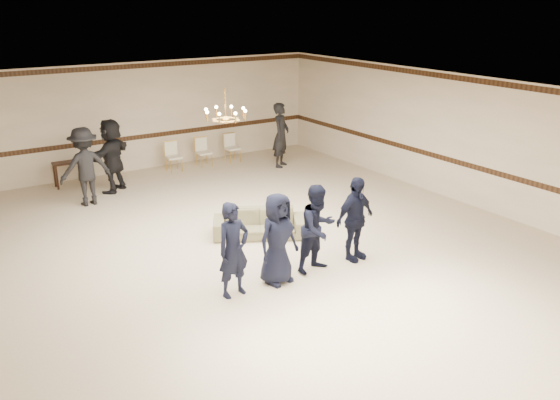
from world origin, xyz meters
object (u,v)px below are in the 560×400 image
Objects in this scene: boy_c at (318,228)px; banquet_chair_mid at (204,152)px; chandelier at (225,104)px; banquet_chair_left at (174,157)px; console_table at (70,174)px; banquet_chair_right at (232,148)px; adult_right at (281,135)px; boy_b at (278,239)px; adult_mid at (112,155)px; boy_a at (233,250)px; boy_d at (355,219)px; adult_left at (85,167)px; settee at (259,223)px.

boy_c reaches higher than banquet_chair_mid.
banquet_chair_left is (0.95, 5.26, -2.44)m from chandelier.
banquet_chair_left is 3.01m from console_table.
adult_right is at bearing -52.74° from banquet_chair_right.
banquet_chair_right is at bearing 56.73° from boy_b.
boy_b is at bearing 57.68° from adult_mid.
adult_mid is at bearing 81.65° from boy_a.
boy_c is 0.90m from boy_d.
adult_right is (3.39, 6.47, 0.13)m from boy_c.
boy_c is 8.39m from console_table.
banquet_chair_right reaches higher than console_table.
console_table is (-5.00, 0.20, -0.09)m from banquet_chair_right.
console_table is at bearing 91.82° from boy_b.
adult_left is at bearing 103.84° from boy_c.
boy_c is at bearing -107.50° from banquet_chair_right.
boy_c is at bearing -10.25° from boy_b.
boy_b is 1.94× the size of banquet_chair_mid.
boy_b is at bearing -103.79° from banquet_chair_mid.
console_table is (-0.80, 7.96, -0.50)m from boy_a.
banquet_chair_mid is 1.00m from banquet_chair_right.
adult_mid is at bearing -152.82° from banquet_chair_left.
boy_d is at bearing -82.12° from banquet_chair_left.
banquet_chair_right is at bearing 60.66° from chandelier.
chandelier reaches higher than boy_d.
adult_left reaches higher than boy_b.
adult_right is at bearing 53.24° from boy_c.
chandelier is 0.48× the size of adult_left.
adult_mid is 2.24× the size of banquet_chair_left.
boy_a reaches higher than console_table.
boy_d is at bearing 71.76° from adult_mid.
adult_mid is at bearing -161.25° from banquet_chair_mid.
boy_c reaches higher than console_table.
banquet_chair_left is (0.40, 7.76, -0.41)m from boy_c.
chandelier is at bearing -96.13° from banquet_chair_left.
banquet_chair_left is 1.00× the size of banquet_chair_right.
banquet_chair_right is at bearing -1.19° from console_table.
boy_d is at bearing -9.08° from boy_c.
chandelier is at bearing 56.06° from boy_a.
adult_left is 5.28m from banquet_chair_right.
banquet_chair_right is (5.00, 1.59, -0.54)m from adult_left.
banquet_chair_left is (3.00, 1.59, -0.54)m from adult_left.
chandelier reaches higher than settee.
adult_left is (-2.55, 4.13, 0.69)m from settee.
banquet_chair_left is at bearing 163.98° from adult_mid.
boy_d is 1.94× the size of banquet_chair_left.
boy_b is at bearing -113.35° from banquet_chair_right.
boy_d is at bearing -149.28° from adult_right.
banquet_chair_mid is (3.10, 0.89, -0.54)m from adult_mid.
adult_mid is 2.24× the size of banquet_chair_mid.
chandelier is 6.35m from console_table.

